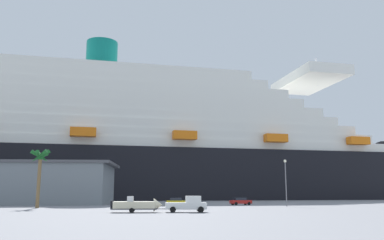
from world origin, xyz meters
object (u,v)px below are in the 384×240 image
(street_lamp, at_px, (286,176))
(parked_car_red_hatchback, at_px, (240,201))
(cruise_ship, at_px, (167,148))
(parked_car_yellow_taxi, at_px, (177,201))
(pickup_truck, at_px, (188,204))
(small_boat_on_trailer, at_px, (139,205))
(parked_car_blue_suv, at_px, (66,201))
(palm_tree, at_px, (40,162))

(street_lamp, bearing_deg, parked_car_red_hatchback, 126.16)
(cruise_ship, relative_size, parked_car_yellow_taxi, 50.19)
(street_lamp, bearing_deg, parked_car_yellow_taxi, 159.83)
(parked_car_yellow_taxi, bearing_deg, pickup_truck, -92.16)
(small_boat_on_trailer, distance_m, parked_car_yellow_taxi, 29.36)
(parked_car_blue_suv, bearing_deg, street_lamp, -19.13)
(pickup_truck, distance_m, street_lamp, 30.66)
(small_boat_on_trailer, distance_m, street_lamp, 35.42)
(cruise_ship, bearing_deg, parked_car_blue_suv, -113.83)
(cruise_ship, bearing_deg, small_boat_on_trailer, -95.80)
(small_boat_on_trailer, bearing_deg, parked_car_yellow_taxi, 74.98)
(small_boat_on_trailer, xyz_separation_m, palm_tree, (-17.67, 18.40, 6.96))
(pickup_truck, xyz_separation_m, parked_car_yellow_taxi, (1.08, 28.66, -0.21))
(street_lamp, relative_size, parked_car_yellow_taxi, 2.00)
(cruise_ship, height_order, parked_car_red_hatchback, cruise_ship)
(parked_car_yellow_taxi, bearing_deg, parked_car_blue_suv, 161.79)
(pickup_truck, bearing_deg, parked_car_yellow_taxi, 87.84)
(street_lamp, height_order, parked_car_yellow_taxi, street_lamp)
(pickup_truck, distance_m, parked_car_red_hatchback, 33.89)
(cruise_ship, xyz_separation_m, parked_car_yellow_taxi, (-1.89, -65.14, -18.10))
(parked_car_red_hatchback, relative_size, parked_car_blue_suv, 1.11)
(cruise_ship, xyz_separation_m, parked_car_red_hatchback, (11.95, -63.37, -18.10))
(small_boat_on_trailer, xyz_separation_m, parked_car_yellow_taxi, (7.61, 28.35, -0.13))
(street_lamp, distance_m, parked_car_blue_suv, 47.00)
(parked_car_red_hatchback, xyz_separation_m, parked_car_blue_suv, (-37.31, 5.95, -0.00))
(small_boat_on_trailer, bearing_deg, cruise_ship, 84.20)
(small_boat_on_trailer, relative_size, parked_car_red_hatchback, 1.63)
(pickup_truck, relative_size, street_lamp, 0.63)
(pickup_truck, distance_m, parked_car_yellow_taxi, 28.68)
(pickup_truck, height_order, parked_car_blue_suv, pickup_truck)
(small_boat_on_trailer, relative_size, street_lamp, 0.86)
(pickup_truck, distance_m, small_boat_on_trailer, 6.53)
(street_lamp, relative_size, parked_car_blue_suv, 2.10)
(street_lamp, bearing_deg, palm_tree, -177.06)
(street_lamp, xyz_separation_m, parked_car_yellow_taxi, (-20.68, 7.59, -4.96))
(palm_tree, height_order, parked_car_yellow_taxi, palm_tree)
(parked_car_red_hatchback, xyz_separation_m, parked_car_yellow_taxi, (-13.83, -1.77, 0.00))
(parked_car_blue_suv, xyz_separation_m, parked_car_yellow_taxi, (23.48, -7.72, 0.00))
(pickup_truck, relative_size, parked_car_blue_suv, 1.32)
(parked_car_red_hatchback, bearing_deg, parked_car_blue_suv, 170.94)
(small_boat_on_trailer, relative_size, palm_tree, 0.76)
(small_boat_on_trailer, height_order, parked_car_blue_suv, small_boat_on_trailer)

